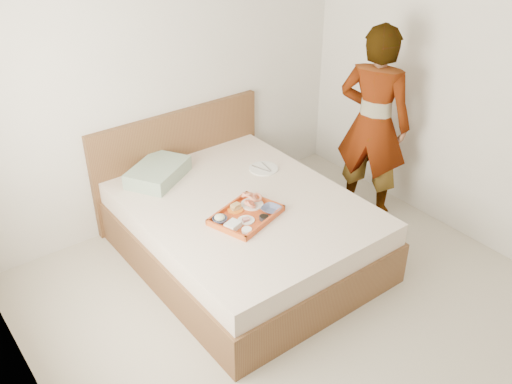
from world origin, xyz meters
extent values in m
cube|color=#BDB0A0|center=(0.00, 0.00, 0.00)|extent=(3.50, 4.00, 0.01)
cube|color=silver|center=(0.00, 2.00, 1.30)|extent=(3.50, 0.01, 2.60)
cube|color=silver|center=(-1.75, 0.00, 1.30)|extent=(0.01, 4.00, 2.60)
cube|color=silver|center=(1.75, 0.00, 1.30)|extent=(0.01, 4.00, 2.60)
cube|color=brown|center=(0.04, 1.00, 0.27)|extent=(1.65, 2.00, 0.53)
cube|color=brown|center=(0.04, 1.97, 0.47)|extent=(1.65, 0.06, 0.95)
cube|color=#A4B1A3|center=(-0.31, 1.71, 0.59)|extent=(0.62, 0.57, 0.12)
cube|color=#C35B20|center=(-0.07, 0.81, 0.55)|extent=(0.59, 0.50, 0.05)
cylinder|color=white|center=(0.05, 0.91, 0.55)|extent=(0.22, 0.22, 0.01)
imported|color=#161A41|center=(0.11, 0.75, 0.56)|extent=(0.18, 0.18, 0.03)
cylinder|color=black|center=(0.00, 0.70, 0.56)|extent=(0.09, 0.09, 0.03)
cylinder|color=white|center=(-0.11, 0.76, 0.55)|extent=(0.15, 0.15, 0.01)
cylinder|color=orange|center=(-0.09, 0.92, 0.55)|extent=(0.15, 0.15, 0.01)
imported|color=#161A41|center=(-0.27, 0.87, 0.56)|extent=(0.14, 0.14, 0.03)
cube|color=silver|center=(-0.24, 0.74, 0.57)|extent=(0.13, 0.11, 0.05)
cylinder|color=white|center=(-0.19, 0.65, 0.56)|extent=(0.09, 0.09, 0.03)
cylinder|color=white|center=(0.48, 1.32, 0.54)|extent=(0.25, 0.25, 0.01)
imported|color=silver|center=(1.35, 0.90, 0.86)|extent=(0.64, 0.74, 1.72)
camera|label=1|loc=(-2.09, -1.96, 2.83)|focal=39.15mm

